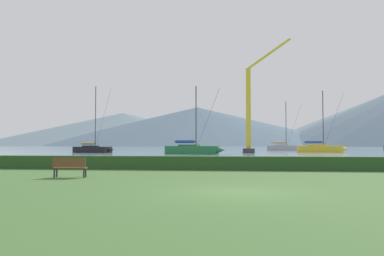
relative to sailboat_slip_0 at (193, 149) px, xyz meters
name	(u,v)px	position (x,y,z in m)	size (l,w,h in m)	color
ground_plane	(237,192)	(6.50, -47.11, -0.77)	(1000.00, 1000.00, 0.00)	#3D602D
harbor_water	(234,148)	(6.50, 89.89, -0.76)	(320.00, 246.00, 0.00)	slate
hedge_line	(236,163)	(6.50, -36.11, -0.35)	(80.00, 1.20, 0.83)	#284C23
sailboat_slip_0	(193,149)	(0.00, 0.00, 0.00)	(9.49, 4.32, 10.64)	#236B38
sailboat_slip_1	(93,149)	(-18.99, 7.77, -0.08)	(8.15, 4.03, 12.09)	black
sailboat_slip_6	(320,148)	(22.55, 14.86, 0.00)	(9.35, 3.39, 11.62)	gold
sailboat_slip_7	(284,147)	(18.52, 36.01, -0.01)	(9.16, 3.38, 11.95)	#9E9EA3
park_bench_under_tree	(70,166)	(-1.27, -42.50, -0.24)	(1.58, 0.64, 0.95)	brown
dock_crane	(250,114)	(9.27, 8.16, 6.09)	(8.39, 2.00, 20.04)	#333338
distant_hill_west_ridge	(197,126)	(-30.22, 327.40, 18.52)	(307.45, 307.45, 38.57)	#425666
distant_hill_central_peak	(123,129)	(-119.67, 370.70, 17.70)	(308.25, 308.25, 36.93)	slate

